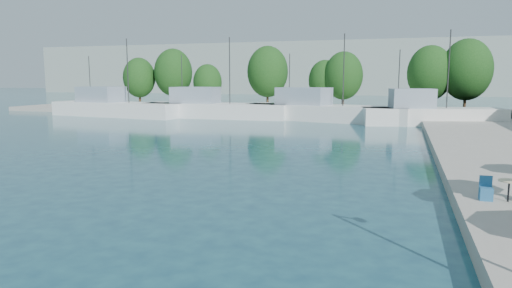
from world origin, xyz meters
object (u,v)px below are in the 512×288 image
(trawler_01, at_px, (115,108))
(trawler_04, at_px, (428,115))
(trawler_02, at_px, (213,109))
(trawler_03, at_px, (323,111))

(trawler_01, xyz_separation_m, trawler_04, (38.17, 0.11, 0.00))
(trawler_02, bearing_deg, trawler_03, 0.08)
(trawler_03, bearing_deg, trawler_01, -162.98)
(trawler_02, relative_size, trawler_03, 0.92)
(trawler_01, relative_size, trawler_04, 1.28)
(trawler_02, xyz_separation_m, trawler_03, (13.71, 0.36, -0.00))
(trawler_01, height_order, trawler_04, same)
(trawler_02, height_order, trawler_03, same)
(trawler_03, xyz_separation_m, trawler_04, (11.44, -1.89, 0.00))
(trawler_03, distance_m, trawler_04, 11.60)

